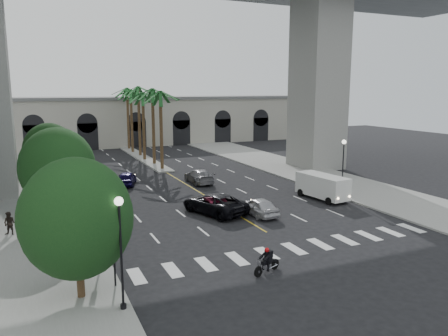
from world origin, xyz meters
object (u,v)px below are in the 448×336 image
(car_b, at_px, (213,204))
(pedestrian_b, at_px, (9,223))
(lamp_post_left_near, at_px, (121,244))
(car_e, at_px, (127,178))
(lamp_post_left_far, at_px, (73,167))
(traffic_signal_far, at_px, (101,219))
(cargo_van, at_px, (323,186))
(car_a, at_px, (259,207))
(traffic_signal_near, at_px, (113,241))
(lamp_post_right, at_px, (343,163))
(car_d, at_px, (199,176))
(car_c, at_px, (214,203))
(pedestrian_a, at_px, (95,235))
(motorcycle_rider, at_px, (268,261))

(car_b, relative_size, pedestrian_b, 2.54)
(lamp_post_left_near, distance_m, car_e, 26.95)
(lamp_post_left_far, relative_size, traffic_signal_far, 1.47)
(traffic_signal_far, relative_size, pedestrian_b, 2.28)
(cargo_van, bearing_deg, car_a, -171.51)
(lamp_post_left_near, height_order, car_e, lamp_post_left_near)
(traffic_signal_near, distance_m, car_e, 24.44)
(lamp_post_right, bearing_deg, traffic_signal_near, -155.18)
(car_e, xyz_separation_m, pedestrian_b, (-10.60, -12.96, 0.23))
(lamp_post_left_near, xyz_separation_m, traffic_signal_near, (0.10, 2.50, -0.71))
(lamp_post_right, bearing_deg, car_d, 131.61)
(lamp_post_right, distance_m, car_c, 13.12)
(pedestrian_b, bearing_deg, car_e, 80.29)
(pedestrian_a, bearing_deg, motorcycle_rider, -55.17)
(lamp_post_left_far, bearing_deg, car_b, -38.41)
(car_d, bearing_deg, car_a, 91.51)
(pedestrian_a, bearing_deg, lamp_post_left_near, -104.04)
(traffic_signal_near, bearing_deg, car_a, 33.34)
(motorcycle_rider, distance_m, car_c, 11.96)
(motorcycle_rider, xyz_separation_m, pedestrian_b, (-13.03, 12.26, 0.29))
(traffic_signal_near, relative_size, car_d, 0.72)
(lamp_post_right, xyz_separation_m, traffic_signal_far, (-22.70, -6.50, -0.71))
(cargo_van, bearing_deg, traffic_signal_far, -169.14)
(motorcycle_rider, distance_m, car_a, 11.02)
(cargo_van, bearing_deg, car_e, 131.92)
(traffic_signal_near, relative_size, cargo_van, 0.67)
(cargo_van, xyz_separation_m, pedestrian_a, (-20.75, -5.08, -0.11))
(lamp_post_left_far, distance_m, traffic_signal_far, 14.52)
(car_d, bearing_deg, lamp_post_right, 133.12)
(cargo_van, bearing_deg, lamp_post_right, -7.82)
(car_c, distance_m, pedestrian_b, 14.89)
(lamp_post_left_near, relative_size, traffic_signal_far, 1.47)
(pedestrian_b, bearing_deg, cargo_van, 29.05)
(car_d, distance_m, cargo_van, 13.55)
(motorcycle_rider, bearing_deg, cargo_van, 22.16)
(lamp_post_right, height_order, traffic_signal_near, lamp_post_right)
(motorcycle_rider, bearing_deg, traffic_signal_near, 147.98)
(traffic_signal_far, xyz_separation_m, car_c, (9.80, 6.34, -1.69))
(lamp_post_right, xyz_separation_m, car_d, (-9.90, 11.15, -2.48))
(traffic_signal_near, xyz_separation_m, traffic_signal_far, (0.00, 4.00, 0.00))
(traffic_signal_far, distance_m, pedestrian_a, 2.02)
(lamp_post_left_near, distance_m, car_d, 27.49)
(car_e, bearing_deg, pedestrian_a, 91.28)
(car_b, xyz_separation_m, cargo_van, (10.75, -0.11, 0.57))
(traffic_signal_far, bearing_deg, lamp_post_right, 15.98)
(pedestrian_b, bearing_deg, car_c, 27.90)
(lamp_post_left_near, height_order, traffic_signal_near, lamp_post_left_near)
(car_b, bearing_deg, car_a, 144.62)
(lamp_post_left_far, distance_m, pedestrian_b, 9.46)
(car_a, xyz_separation_m, cargo_van, (7.75, 2.12, 0.53))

